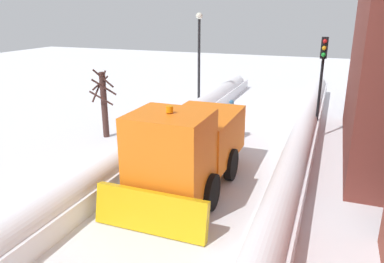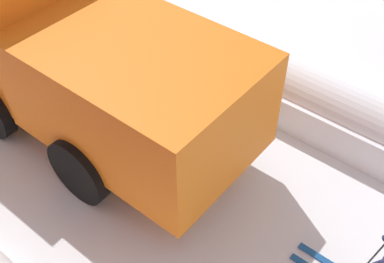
% 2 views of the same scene
% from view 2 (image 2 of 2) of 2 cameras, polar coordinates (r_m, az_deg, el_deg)
% --- Properties ---
extents(ground_plane, '(80.00, 80.00, 0.00)m').
position_cam_2_polar(ground_plane, '(9.14, -17.14, 2.24)').
color(ground_plane, white).
extents(snowbank_right, '(1.10, 36.00, 1.08)m').
position_cam_2_polar(snowbank_right, '(10.25, -5.20, 12.68)').
color(snowbank_right, white).
rests_on(snowbank_right, ground).
extents(plow_truck, '(3.20, 5.98, 3.12)m').
position_cam_2_polar(plow_truck, '(7.79, -13.48, 8.93)').
color(plow_truck, orange).
rests_on(plow_truck, ground).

